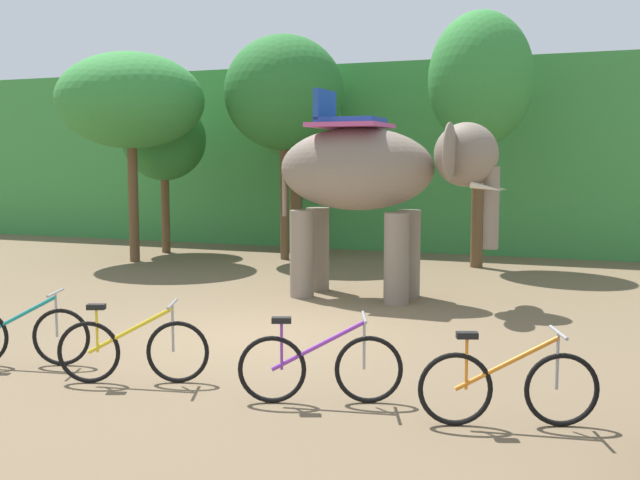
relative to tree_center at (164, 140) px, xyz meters
The scene contains 12 objects.
ground_plane 10.66m from the tree_center, 50.43° to the right, with size 80.00×80.00×0.00m, color brown.
foliage_hedge 8.47m from the tree_center, 39.73° to the left, with size 36.00×6.00×5.15m, color #3D8E42.
tree_center is the anchor object (origin of this frame).
tree_center_left 2.04m from the tree_center, 82.30° to the right, with size 3.57×3.57×5.11m.
tree_left 3.64m from the tree_center, 21.17° to the left, with size 2.44×2.44×5.27m.
tree_far_left 3.76m from the tree_center, ahead, with size 2.97×2.97×5.59m.
tree_far_right 8.46m from the tree_center, ahead, with size 2.39×2.39×5.90m.
elephant 8.53m from the tree_center, 31.94° to the right, with size 4.15×2.08×3.78m.
bike_teal 11.57m from the tree_center, 66.63° to the right, with size 1.62×0.73×0.92m.
bike_yellow 12.44m from the tree_center, 59.43° to the right, with size 1.61×0.75×0.92m.
bike_purple 13.61m from the tree_center, 50.99° to the right, with size 1.62×0.73×0.92m.
bike_orange 14.85m from the tree_center, 45.20° to the right, with size 1.63×0.71×0.92m.
Camera 1 is at (4.54, -9.51, 2.51)m, focal length 41.83 mm.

